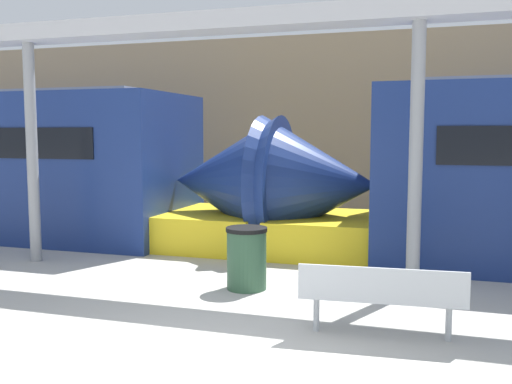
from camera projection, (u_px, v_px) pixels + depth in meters
The scene contains 7 objects.
ground_plane at pixel (190, 367), 5.57m from camera, with size 60.00×60.00×0.00m, color #B2AFA8.
station_wall at pixel (351, 126), 15.62m from camera, with size 56.00×0.20×5.00m, color #9E8460.
bench_near at pixel (381, 293), 6.31m from camera, with size 1.85×0.57×0.83m.
trash_bin at pixel (247, 258), 8.34m from camera, with size 0.61×0.61×0.91m.
support_column_near at pixel (416, 159), 8.11m from camera, with size 0.20×0.20×3.84m, color gray.
support_column_far at pixel (32, 154), 10.05m from camera, with size 0.20×0.20×3.84m, color gray.
canopy_beam at pixel (420, 10), 7.90m from camera, with size 28.00×0.60×0.28m, color #B7B7BC.
Camera 1 is at (2.22, -4.93, 2.27)m, focal length 40.00 mm.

